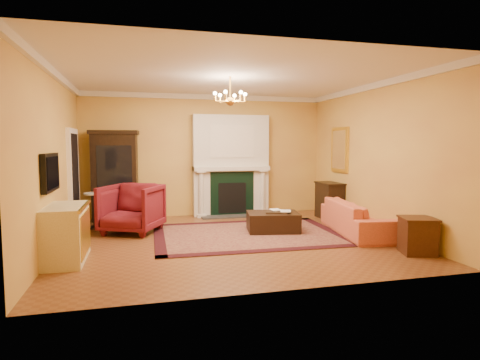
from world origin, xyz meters
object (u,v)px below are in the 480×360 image
object	(u,v)px
coral_sofa	(358,212)
commode	(66,234)
pedestal_table	(94,208)
wingback_armchair	(132,206)
china_cabinet	(115,178)
console_table	(330,201)
leather_ottoman	(273,222)
end_table	(418,237)

from	to	relation	value
coral_sofa	commode	bearing A→B (deg)	105.68
pedestal_table	commode	xyz separation A→B (m)	(-0.17, -2.42, -0.02)
wingback_armchair	china_cabinet	bearing A→B (deg)	130.29
commode	console_table	size ratio (longest dim) A/B	1.37
china_cabinet	wingback_armchair	bearing A→B (deg)	-69.78
leather_ottoman	end_table	bearing A→B (deg)	-41.19
end_table	wingback_armchair	bearing A→B (deg)	148.48
china_cabinet	wingback_armchair	distance (m)	1.56
wingback_armchair	coral_sofa	size ratio (longest dim) A/B	0.49
china_cabinet	leather_ottoman	size ratio (longest dim) A/B	1.96
coral_sofa	wingback_armchair	bearing A→B (deg)	83.77
china_cabinet	wingback_armchair	world-z (taller)	china_cabinet
china_cabinet	coral_sofa	size ratio (longest dim) A/B	0.91
china_cabinet	console_table	bearing A→B (deg)	-5.96
end_table	console_table	size ratio (longest dim) A/B	0.68
coral_sofa	leather_ottoman	world-z (taller)	coral_sofa
leather_ottoman	pedestal_table	bearing A→B (deg)	170.99
china_cabinet	leather_ottoman	bearing A→B (deg)	-27.65
coral_sofa	console_table	distance (m)	1.64
commode	coral_sofa	xyz separation A→B (m)	(5.31, 0.63, 0.00)
coral_sofa	end_table	size ratio (longest dim) A/B	3.88
console_table	leather_ottoman	size ratio (longest dim) A/B	0.82
coral_sofa	leather_ottoman	size ratio (longest dim) A/B	2.16
wingback_armchair	leather_ottoman	xyz separation A→B (m)	(2.78, -0.62, -0.33)
end_table	leather_ottoman	size ratio (longest dim) A/B	0.56
pedestal_table	coral_sofa	distance (m)	5.45
china_cabinet	commode	bearing A→B (deg)	-94.25
pedestal_table	console_table	world-z (taller)	console_table
end_table	console_table	bearing A→B (deg)	88.93
coral_sofa	leather_ottoman	bearing A→B (deg)	79.29
end_table	china_cabinet	bearing A→B (deg)	139.29
coral_sofa	end_table	xyz separation A→B (m)	(0.14, -1.58, -0.15)
end_table	leather_ottoman	world-z (taller)	end_table
commode	coral_sofa	world-z (taller)	coral_sofa
console_table	pedestal_table	bearing A→B (deg)	178.86
end_table	console_table	distance (m)	3.22
wingback_armchair	end_table	world-z (taller)	wingback_armchair
china_cabinet	end_table	distance (m)	6.50
pedestal_table	leather_ottoman	distance (m)	3.76
pedestal_table	console_table	bearing A→B (deg)	-1.69
wingback_armchair	end_table	size ratio (longest dim) A/B	1.90
pedestal_table	commode	size ratio (longest dim) A/B	0.66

